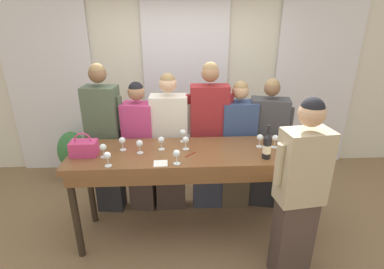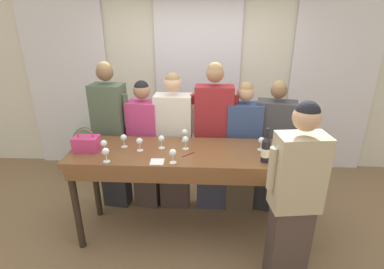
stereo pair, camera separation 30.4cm
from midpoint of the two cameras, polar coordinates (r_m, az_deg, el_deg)
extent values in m
plane|color=#846647|center=(3.60, -2.48, -18.18)|extent=(18.00, 18.00, 0.00)
cube|color=silver|center=(4.59, -3.14, 10.48)|extent=(12.00, 0.06, 2.80)
cube|color=white|center=(4.94, -26.92, 8.32)|extent=(1.24, 0.03, 2.69)
cube|color=white|center=(4.54, -3.12, 9.62)|extent=(1.24, 0.03, 2.69)
cube|color=white|center=(4.95, 20.73, 9.30)|extent=(1.24, 0.03, 2.69)
cube|color=brown|center=(3.05, -2.78, -3.67)|extent=(2.47, 0.70, 0.06)
cube|color=brown|center=(2.79, -2.67, -8.32)|extent=(2.37, 0.03, 0.12)
cylinder|color=#2D2319|center=(3.29, -23.86, -14.11)|extent=(0.07, 0.07, 0.97)
cylinder|color=#2D2319|center=(3.29, 18.66, -13.19)|extent=(0.07, 0.07, 0.97)
cylinder|color=#2D2319|center=(3.72, -21.08, -9.17)|extent=(0.07, 0.07, 0.97)
cylinder|color=#2D2319|center=(3.72, 15.65, -8.38)|extent=(0.07, 0.07, 0.97)
cylinder|color=black|center=(2.90, 11.19, -2.59)|extent=(0.08, 0.08, 0.21)
cone|color=black|center=(2.85, 11.38, -0.26)|extent=(0.08, 0.08, 0.04)
cylinder|color=black|center=(2.82, 11.48, 0.90)|extent=(0.03, 0.03, 0.08)
cylinder|color=beige|center=(2.90, 11.18, -2.78)|extent=(0.08, 0.08, 0.08)
cube|color=#C63870|center=(3.15, -22.53, -2.51)|extent=(0.25, 0.16, 0.15)
torus|color=#C63870|center=(3.12, -22.74, -1.16)|extent=(0.16, 0.01, 0.16)
cylinder|color=white|center=(3.07, -4.01, -2.82)|extent=(0.07, 0.07, 0.00)
cylinder|color=white|center=(3.06, -4.03, -2.17)|extent=(0.01, 0.01, 0.07)
sphere|color=white|center=(3.03, -4.07, -1.06)|extent=(0.07, 0.07, 0.07)
cylinder|color=white|center=(3.07, -19.16, -4.10)|extent=(0.07, 0.07, 0.00)
cylinder|color=white|center=(3.06, -19.25, -3.46)|extent=(0.01, 0.01, 0.07)
sphere|color=white|center=(3.03, -19.40, -2.35)|extent=(0.07, 0.07, 0.07)
sphere|color=maroon|center=(3.03, -19.38, -2.50)|extent=(0.04, 0.04, 0.04)
cylinder|color=white|center=(3.10, -8.63, -2.84)|extent=(0.07, 0.07, 0.00)
cylinder|color=white|center=(3.08, -8.67, -2.19)|extent=(0.01, 0.01, 0.07)
sphere|color=white|center=(3.06, -8.74, -1.09)|extent=(0.07, 0.07, 0.07)
cylinder|color=white|center=(2.89, -18.58, -5.72)|extent=(0.07, 0.07, 0.00)
cylinder|color=white|center=(2.87, -18.67, -5.05)|extent=(0.01, 0.01, 0.07)
sphere|color=white|center=(2.85, -18.83, -3.89)|extent=(0.07, 0.07, 0.07)
sphere|color=maroon|center=(2.85, -18.81, -4.04)|extent=(0.04, 0.04, 0.04)
cylinder|color=white|center=(3.17, 10.03, -2.32)|extent=(0.07, 0.07, 0.00)
cylinder|color=white|center=(3.15, 10.07, -1.68)|extent=(0.01, 0.01, 0.07)
sphere|color=white|center=(3.13, 10.15, -0.60)|extent=(0.07, 0.07, 0.07)
sphere|color=maroon|center=(3.13, 10.14, -0.74)|extent=(0.04, 0.04, 0.04)
cylinder|color=white|center=(3.46, 16.86, -0.83)|extent=(0.07, 0.07, 0.00)
cylinder|color=white|center=(3.44, 16.93, -0.25)|extent=(0.01, 0.01, 0.07)
sphere|color=white|center=(3.42, 17.04, 0.75)|extent=(0.07, 0.07, 0.07)
cylinder|color=white|center=(2.80, -6.04, -5.58)|extent=(0.07, 0.07, 0.00)
cylinder|color=white|center=(2.78, -6.07, -4.89)|extent=(0.01, 0.01, 0.07)
sphere|color=white|center=(2.75, -6.12, -3.69)|extent=(0.07, 0.07, 0.07)
sphere|color=maroon|center=(2.75, -6.11, -3.84)|extent=(0.04, 0.04, 0.04)
cylinder|color=white|center=(3.26, -4.38, -1.34)|extent=(0.07, 0.07, 0.00)
cylinder|color=white|center=(3.24, -4.40, -0.72)|extent=(0.01, 0.01, 0.07)
sphere|color=white|center=(3.22, -4.43, 0.34)|extent=(0.07, 0.07, 0.07)
sphere|color=maroon|center=(3.22, -4.43, 0.20)|extent=(0.04, 0.04, 0.04)
cylinder|color=white|center=(3.06, -12.67, -3.47)|extent=(0.07, 0.07, 0.00)
cylinder|color=white|center=(3.04, -12.73, -2.82)|extent=(0.01, 0.01, 0.07)
sphere|color=white|center=(3.02, -12.84, -1.71)|extent=(0.07, 0.07, 0.07)
cylinder|color=white|center=(3.17, -15.71, -2.86)|extent=(0.07, 0.07, 0.00)
cylinder|color=white|center=(3.15, -15.78, -2.23)|extent=(0.01, 0.01, 0.07)
sphere|color=white|center=(3.13, -15.91, -1.15)|extent=(0.07, 0.07, 0.07)
sphere|color=maroon|center=(3.13, -15.89, -1.29)|extent=(0.04, 0.04, 0.04)
cylinder|color=white|center=(3.19, 12.81, -2.42)|extent=(0.07, 0.07, 0.00)
cylinder|color=white|center=(3.17, 12.87, -1.79)|extent=(0.01, 0.01, 0.07)
sphere|color=white|center=(3.15, 12.97, -0.71)|extent=(0.07, 0.07, 0.07)
cube|color=white|center=(2.82, -9.11, -5.53)|extent=(0.13, 0.13, 0.00)
cylinder|color=maroon|center=(2.95, -3.30, -3.89)|extent=(0.11, 0.11, 0.01)
cube|color=#28282D|center=(3.91, -17.61, -7.82)|extent=(0.34, 0.25, 0.88)
cube|color=#4C5B47|center=(3.60, -19.05, 3.19)|extent=(0.40, 0.29, 0.70)
sphere|color=brown|center=(3.48, -20.05, 10.72)|extent=(0.19, 0.19, 0.19)
sphere|color=#93754C|center=(3.47, -20.12, 11.27)|extent=(0.17, 0.17, 0.17)
cylinder|color=#4C5B47|center=(3.51, -16.02, 3.99)|extent=(0.08, 0.08, 0.38)
cylinder|color=#4C5B47|center=(3.66, -22.15, 3.97)|extent=(0.08, 0.08, 0.38)
cube|color=#473833|center=(3.86, -11.69, -8.57)|extent=(0.33, 0.25, 0.77)
cube|color=#C63D7A|center=(3.56, -12.54, 1.07)|extent=(0.39, 0.30, 0.61)
sphere|color=#9E7051|center=(3.43, -13.14, 7.84)|extent=(0.19, 0.19, 0.19)
sphere|color=black|center=(3.42, -13.19, 8.38)|extent=(0.17, 0.17, 0.17)
cylinder|color=#C63D7A|center=(3.48, -9.53, 1.65)|extent=(0.08, 0.08, 0.34)
cylinder|color=#C63D7A|center=(3.61, -15.56, 1.86)|extent=(0.08, 0.08, 0.34)
cube|color=#473833|center=(3.81, -6.38, -8.24)|extent=(0.37, 0.21, 0.82)
cube|color=silver|center=(3.49, -6.89, 2.19)|extent=(0.43, 0.25, 0.65)
sphere|color=#DBAD89|center=(3.37, -7.25, 9.51)|extent=(0.20, 0.20, 0.20)
sphere|color=#93754C|center=(3.36, -7.27, 10.08)|extent=(0.17, 0.17, 0.17)
cylinder|color=silver|center=(3.47, -3.08, 3.01)|extent=(0.07, 0.07, 0.36)
cylinder|color=silver|center=(3.51, -10.73, 2.88)|extent=(0.07, 0.07, 0.36)
cube|color=#383D51|center=(3.79, 0.76, -7.69)|extent=(0.38, 0.19, 0.88)
cube|color=maroon|center=(3.47, 0.83, 3.69)|extent=(0.44, 0.23, 0.70)
sphere|color=#9E7051|center=(3.34, 0.87, 11.60)|extent=(0.20, 0.20, 0.20)
sphere|color=#93754C|center=(3.34, 0.88, 12.19)|extent=(0.18, 0.18, 0.18)
cylinder|color=maroon|center=(3.47, 4.80, 4.55)|extent=(0.07, 0.07, 0.38)
cylinder|color=maroon|center=(3.45, -3.16, 4.46)|extent=(0.07, 0.07, 0.38)
cube|color=brown|center=(3.86, 5.96, -8.21)|extent=(0.35, 0.22, 0.77)
cube|color=#334775|center=(3.56, 6.40, 1.41)|extent=(0.41, 0.26, 0.61)
sphere|color=tan|center=(3.43, 6.71, 8.19)|extent=(0.19, 0.19, 0.19)
sphere|color=#93754C|center=(3.42, 6.73, 8.73)|extent=(0.17, 0.17, 0.17)
cylinder|color=#334775|center=(3.59, 9.90, 2.19)|extent=(0.07, 0.07, 0.34)
cylinder|color=#334775|center=(3.51, 2.88, 2.01)|extent=(0.07, 0.07, 0.34)
cube|color=#28282D|center=(3.92, 11.24, -7.84)|extent=(0.41, 0.29, 0.79)
cube|color=#3D3D42|center=(3.63, 12.06, 1.87)|extent=(0.49, 0.34, 0.62)
sphere|color=brown|center=(3.50, 12.63, 8.57)|extent=(0.18, 0.18, 0.18)
sphere|color=#93754C|center=(3.50, 12.67, 9.08)|extent=(0.16, 0.16, 0.16)
cylinder|color=#3D3D42|center=(3.63, 15.92, 2.31)|extent=(0.08, 0.08, 0.34)
cylinder|color=#3D3D42|center=(3.61, 8.29, 2.81)|extent=(0.08, 0.08, 0.34)
cube|color=#473833|center=(3.00, 15.68, -18.50)|extent=(0.36, 0.24, 0.82)
cube|color=tan|center=(2.60, 17.35, -6.02)|extent=(0.42, 0.29, 0.65)
sphere|color=tan|center=(2.42, 18.59, 3.74)|extent=(0.21, 0.21, 0.21)
sphere|color=black|center=(2.41, 18.70, 4.58)|extent=(0.19, 0.19, 0.19)
cylinder|color=tan|center=(2.49, 13.02, -5.59)|extent=(0.08, 0.08, 0.36)
cylinder|color=tan|center=(2.68, 21.60, -4.55)|extent=(0.08, 0.08, 0.36)
cylinder|color=#935B3D|center=(4.94, -22.92, -6.64)|extent=(0.28, 0.28, 0.19)
ellipsoid|color=#38753D|center=(4.79, -23.54, -2.90)|extent=(0.41, 0.41, 0.58)
camera|label=1|loc=(0.15, -92.86, -1.17)|focal=28.00mm
camera|label=2|loc=(0.15, 87.14, 1.17)|focal=28.00mm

